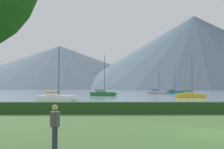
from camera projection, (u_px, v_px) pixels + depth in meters
ground_plane at (214, 133)px, 15.00m from camera, size 1000.00×1000.00×0.00m
harbor_water at (120, 91)px, 151.88m from camera, size 320.00×246.00×0.00m
hedge_line at (169, 108)px, 26.01m from camera, size 80.00×1.20×1.00m
sailboat_slip_0 at (190, 95)px, 62.82m from camera, size 6.85×3.37×9.17m
sailboat_slip_1 at (173, 92)px, 103.91m from camera, size 6.92×4.09×8.95m
sailboat_slip_2 at (56, 98)px, 46.50m from camera, size 7.11×4.03×8.55m
sailboat_slip_3 at (158, 92)px, 92.90m from camera, size 6.68×3.34×7.20m
sailboat_slip_5 at (103, 93)px, 76.36m from camera, size 7.19×3.30×10.30m
person_standing_walker at (55, 123)px, 11.03m from camera, size 0.36×0.56×1.65m
distant_hill_west_ridge at (60, 67)px, 377.97m from camera, size 288.72×288.72×53.40m
distant_hill_central_peak at (194, 52)px, 319.06m from camera, size 257.83×257.83×77.55m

